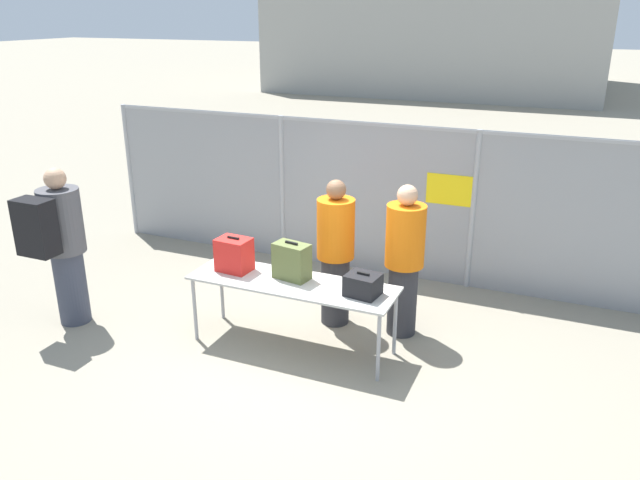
# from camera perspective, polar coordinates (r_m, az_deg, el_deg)

# --- Properties ---
(ground_plane) EXTENTS (120.00, 120.00, 0.00)m
(ground_plane) POSITION_cam_1_polar(r_m,az_deg,el_deg) (6.86, -2.10, -10.17)
(ground_plane) COLOR gray
(fence_section) EXTENTS (8.23, 0.07, 2.10)m
(fence_section) POSITION_cam_1_polar(r_m,az_deg,el_deg) (8.51, 4.84, 4.06)
(fence_section) COLOR #9EA0A5
(fence_section) RESTS_ON ground_plane
(inspection_table) EXTENTS (2.25, 0.69, 0.77)m
(inspection_table) POSITION_cam_1_polar(r_m,az_deg,el_deg) (6.63, -2.55, -4.28)
(inspection_table) COLOR #B2B2AD
(inspection_table) RESTS_ON ground_plane
(suitcase_red) EXTENTS (0.38, 0.30, 0.39)m
(suitcase_red) POSITION_cam_1_polar(r_m,az_deg,el_deg) (6.89, -7.86, -1.33)
(suitcase_red) COLOR red
(suitcase_red) RESTS_ON inspection_table
(suitcase_olive) EXTENTS (0.41, 0.28, 0.42)m
(suitcase_olive) POSITION_cam_1_polar(r_m,az_deg,el_deg) (6.62, -2.60, -1.95)
(suitcase_olive) COLOR #566033
(suitcase_olive) RESTS_ON inspection_table
(suitcase_black) EXTENTS (0.36, 0.32, 0.24)m
(suitcase_black) POSITION_cam_1_polar(r_m,az_deg,el_deg) (6.29, 3.95, -4.10)
(suitcase_black) COLOR black
(suitcase_black) RESTS_ON inspection_table
(traveler_hooded) EXTENTS (0.46, 0.71, 1.86)m
(traveler_hooded) POSITION_cam_1_polar(r_m,az_deg,el_deg) (7.59, -22.69, -0.16)
(traveler_hooded) COLOR #383D4C
(traveler_hooded) RESTS_ON ground_plane
(security_worker_near) EXTENTS (0.43, 0.43, 1.73)m
(security_worker_near) POSITION_cam_1_polar(r_m,az_deg,el_deg) (7.10, 1.43, -1.02)
(security_worker_near) COLOR #2D2D33
(security_worker_near) RESTS_ON ground_plane
(security_worker_far) EXTENTS (0.43, 0.43, 1.75)m
(security_worker_far) POSITION_cam_1_polar(r_m,az_deg,el_deg) (6.91, 7.71, -1.75)
(security_worker_far) COLOR #2D2D33
(security_worker_far) RESTS_ON ground_plane
(utility_trailer) EXTENTS (3.79, 2.27, 0.63)m
(utility_trailer) POSITION_cam_1_polar(r_m,az_deg,el_deg) (9.84, 12.92, 1.46)
(utility_trailer) COLOR silver
(utility_trailer) RESTS_ON ground_plane
(distant_hangar) EXTENTS (14.00, 11.46, 5.90)m
(distant_hangar) POSITION_cam_1_polar(r_m,az_deg,el_deg) (31.36, 11.78, 19.02)
(distant_hangar) COLOR #999993
(distant_hangar) RESTS_ON ground_plane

